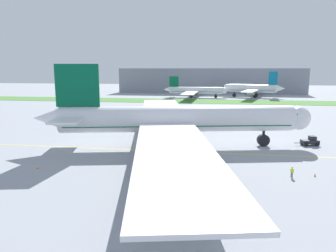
{
  "coord_description": "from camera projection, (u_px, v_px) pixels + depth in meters",
  "views": [
    {
      "loc": [
        14.32,
        -69.22,
        17.46
      ],
      "look_at": [
        2.55,
        5.07,
        4.03
      ],
      "focal_mm": 34.15,
      "sensor_mm": 36.0,
      "label": 1
    }
  ],
  "objects": [
    {
      "name": "traffic_cone_near_nose",
      "position": [
        315.0,
        175.0,
        52.69
      ],
      "size": [
        0.36,
        0.36,
        0.58
      ],
      "color": "#F2590C",
      "rests_on": "ground"
    },
    {
      "name": "traffic_cone_port_wing",
      "position": [
        38.0,
        167.0,
        56.71
      ],
      "size": [
        0.36,
        0.36,
        0.58
      ],
      "color": "#F2590C",
      "rests_on": "ground"
    },
    {
      "name": "pushback_tug",
      "position": [
        310.0,
        141.0,
        74.01
      ],
      "size": [
        5.7,
        3.07,
        2.17
      ],
      "color": "#26262B",
      "rests_on": "ground"
    },
    {
      "name": "apron_taxi_line",
      "position": [
        151.0,
        150.0,
        69.55
      ],
      "size": [
        280.0,
        0.36,
        0.01
      ],
      "primitive_type": "cube",
      "color": "yellow",
      "rests_on": "ground"
    },
    {
      "name": "grass_median_strip",
      "position": [
        192.0,
        101.0,
        175.96
      ],
      "size": [
        320.0,
        24.0,
        0.1
      ],
      "primitive_type": "cube",
      "color": "#4C8438",
      "rests_on": "ground"
    },
    {
      "name": "ground_plane",
      "position": [
        153.0,
        147.0,
        72.57
      ],
      "size": [
        600.0,
        600.0,
        0.0
      ],
      "primitive_type": "plane",
      "color": "#9399A0",
      "rests_on": "ground"
    },
    {
      "name": "parked_airliner_far_centre",
      "position": [
        253.0,
        89.0,
        198.82
      ],
      "size": [
        37.02,
        56.8,
        16.06
      ],
      "color": "white",
      "rests_on": "ground"
    },
    {
      "name": "parked_airliner_far_left",
      "position": [
        195.0,
        90.0,
        198.17
      ],
      "size": [
        39.8,
        63.06,
        13.05
      ],
      "color": "white",
      "rests_on": "ground"
    },
    {
      "name": "terminal_building",
      "position": [
        210.0,
        81.0,
        237.51
      ],
      "size": [
        134.66,
        20.0,
        18.0
      ],
      "primitive_type": "cube",
      "color": "gray",
      "rests_on": "ground"
    },
    {
      "name": "service_truck_baggage_loader",
      "position": [
        239.0,
        119.0,
        104.44
      ],
      "size": [
        5.36,
        2.76,
        2.49
      ],
      "color": "white",
      "rests_on": "ground"
    },
    {
      "name": "airliner_foreground",
      "position": [
        173.0,
        120.0,
        71.34
      ],
      "size": [
        61.23,
        99.49,
        18.57
      ],
      "color": "white",
      "rests_on": "ground"
    },
    {
      "name": "service_truck_fuel_bowser",
      "position": [
        145.0,
        114.0,
        115.32
      ],
      "size": [
        5.37,
        3.86,
        2.81
      ],
      "color": "black",
      "rests_on": "ground"
    },
    {
      "name": "ground_crew_wingwalker_port",
      "position": [
        292.0,
        171.0,
        52.08
      ],
      "size": [
        0.51,
        0.51,
        1.76
      ],
      "color": "black",
      "rests_on": "ground"
    }
  ]
}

